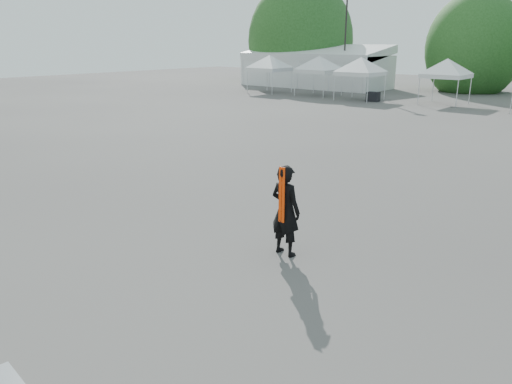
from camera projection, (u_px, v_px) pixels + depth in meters
The scene contains 11 objects.
ground at pixel (274, 229), 12.54m from camera, with size 120.00×120.00×0.00m, color #474442.
marquee at pixel (315, 67), 51.17m from camera, with size 15.00×6.25×4.23m.
light_pole_west at pixel (346, 27), 46.88m from camera, with size 0.60×0.25×10.30m.
tree_far_w at pixel (300, 41), 55.08m from camera, with size 4.80×4.80×7.30m.
tree_mid_w at pixel (474, 48), 45.68m from camera, with size 4.16×4.16×6.33m.
tent_a at pixel (270, 58), 45.07m from camera, with size 4.38×4.38×3.88m.
tent_b at pixel (319, 59), 42.47m from camera, with size 4.43×4.43×3.88m.
tent_c at pixel (361, 61), 39.18m from camera, with size 4.42×4.42×3.88m.
tent_d at pixel (448, 62), 36.39m from camera, with size 4.24×4.24×3.88m.
man at pixel (285, 210), 10.79m from camera, with size 0.76×0.52×2.03m.
crate_west at pixel (373, 97), 39.00m from camera, with size 0.94×0.73×0.73m, color black.
Camera 1 is at (7.18, -9.29, 4.52)m, focal length 35.00 mm.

